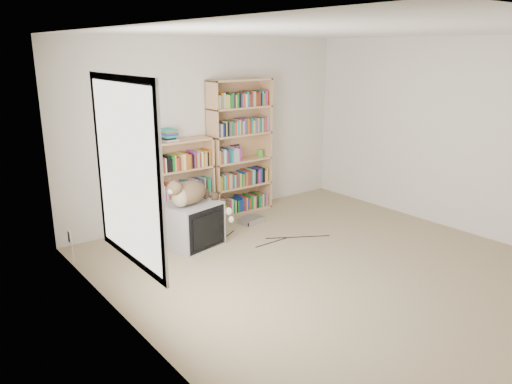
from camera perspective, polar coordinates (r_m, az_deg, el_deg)
floor at (r=5.61m, az=9.12°, el=-8.83°), size 4.50×5.00×0.01m
wall_back at (r=7.12m, az=-5.22°, el=7.18°), size 4.50×0.02×2.50m
wall_left at (r=3.92m, az=-13.40°, el=-0.56°), size 0.02×5.00×2.50m
wall_right at (r=7.01m, az=22.47°, el=5.89°), size 0.02×5.00×2.50m
ceiling at (r=5.10m, az=10.41°, el=17.60°), size 4.50×5.00×0.02m
window at (r=4.06m, az=-14.55°, el=2.14°), size 0.02×1.22×1.52m
crt_tv at (r=6.17m, az=-7.48°, el=-3.67°), size 0.74×0.69×0.55m
cat at (r=6.01m, az=-7.04°, el=-0.37°), size 0.86×0.54×0.62m
bookcase_tall at (r=7.28m, az=-1.92°, el=4.75°), size 0.97×0.30×1.93m
bookcase_short at (r=6.87m, az=-8.45°, el=0.67°), size 0.86×0.30×1.18m
book_stack at (r=6.64m, az=-9.99°, el=6.44°), size 0.19×0.24×0.16m
green_mug at (r=7.49m, az=0.40°, el=4.50°), size 0.09×0.09×0.10m
framed_print at (r=7.34m, az=-2.37°, el=4.65°), size 0.15×0.05×0.20m
dvd_player at (r=6.98m, az=-0.57°, el=-3.21°), size 0.37×0.30×0.08m
wall_outlet at (r=5.96m, az=-20.54°, el=-4.83°), size 0.01×0.08×0.13m
floor_cables at (r=6.47m, az=1.23°, el=-5.13°), size 1.20×0.70×0.01m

